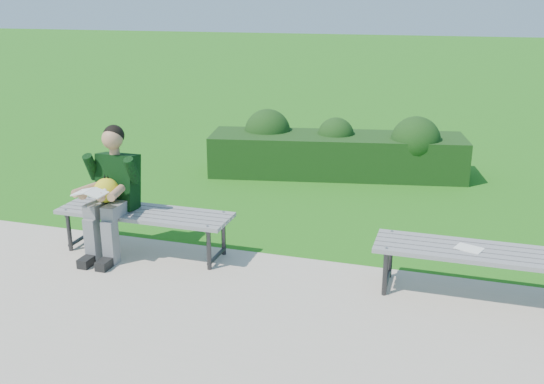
{
  "coord_description": "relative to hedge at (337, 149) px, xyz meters",
  "views": [
    {
      "loc": [
        1.65,
        -5.47,
        2.53
      ],
      "look_at": [
        0.02,
        -0.19,
        0.76
      ],
      "focal_mm": 40.0,
      "sensor_mm": 36.0,
      "label": 1
    }
  ],
  "objects": [
    {
      "name": "bench_right",
      "position": [
        1.97,
        -3.57,
        0.04
      ],
      "size": [
        1.8,
        0.5,
        0.46
      ],
      "color": "slate",
      "rests_on": "walkway"
    },
    {
      "name": "hedge",
      "position": [
        0.0,
        0.0,
        0.0
      ],
      "size": [
        3.84,
        1.63,
        0.93
      ],
      "color": "#123610",
      "rests_on": "ground"
    },
    {
      "name": "seated_boy",
      "position": [
        -1.58,
        -3.64,
        0.34
      ],
      "size": [
        0.56,
        0.76,
        1.31
      ],
      "color": "gray",
      "rests_on": "walkway"
    },
    {
      "name": "ground",
      "position": [
        0.02,
        -3.2,
        -0.38
      ],
      "size": [
        80.0,
        80.0,
        0.0
      ],
      "color": "#196E18",
      "rests_on": "ground"
    },
    {
      "name": "paper_sheet",
      "position": [
        1.87,
        -3.57,
        0.09
      ],
      "size": [
        0.26,
        0.23,
        0.01
      ],
      "color": "white",
      "rests_on": "bench_right"
    },
    {
      "name": "walkway",
      "position": [
        0.02,
        -4.95,
        -0.37
      ],
      "size": [
        30.0,
        3.5,
        0.02
      ],
      "color": "#C1B1A0",
      "rests_on": "ground"
    },
    {
      "name": "bench_left",
      "position": [
        -1.28,
        -3.54,
        0.04
      ],
      "size": [
        1.8,
        0.5,
        0.46
      ],
      "color": "slate",
      "rests_on": "walkway"
    }
  ]
}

